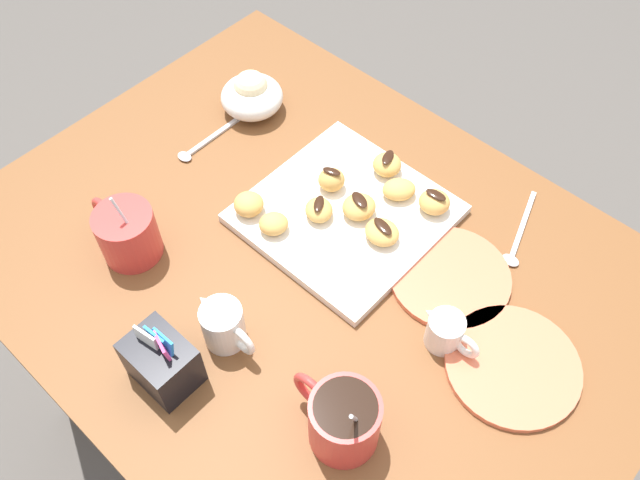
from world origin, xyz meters
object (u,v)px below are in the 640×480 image
at_px(sugar_caddy, 162,362).
at_px(beignet_6, 275,222).
at_px(dining_table, 311,307).
at_px(coffee_mug_red_right, 127,232).
at_px(beignet_8, 319,210).
at_px(beignet_3, 387,165).
at_px(beignet_5, 246,206).
at_px(beignet_0, 358,206).
at_px(saucer_coral_left, 513,366).
at_px(beignet_4, 382,232).
at_px(pastry_plate_square, 345,214).
at_px(coffee_mug_red_left, 343,419).
at_px(beignet_2, 434,202).
at_px(beignet_1, 399,189).
at_px(cream_pitcher_white, 222,323).
at_px(beignet_7, 331,180).
at_px(saucer_coral_right, 450,277).
at_px(chocolate_sauce_pitcher, 446,331).
at_px(ice_cream_bowl, 252,95).

height_order(sugar_caddy, beignet_6, sugar_caddy).
xyz_separation_m(dining_table, coffee_mug_red_right, (0.22, 0.17, 0.18)).
xyz_separation_m(coffee_mug_red_right, beignet_8, (-0.18, -0.24, -0.02)).
distance_m(sugar_caddy, beignet_3, 0.48).
distance_m(coffee_mug_red_right, beignet_5, 0.19).
bearing_deg(beignet_0, beignet_5, 42.50).
relative_size(saucer_coral_left, beignet_4, 3.41).
xyz_separation_m(pastry_plate_square, beignet_8, (0.02, 0.04, 0.02)).
distance_m(coffee_mug_red_left, beignet_2, 0.39).
bearing_deg(beignet_1, sugar_caddy, 84.99).
bearing_deg(beignet_4, pastry_plate_square, -2.21).
bearing_deg(beignet_4, dining_table, 60.26).
bearing_deg(beignet_8, coffee_mug_red_right, 53.45).
distance_m(cream_pitcher_white, beignet_3, 0.39).
bearing_deg(pastry_plate_square, coffee_mug_red_left, 130.52).
bearing_deg(beignet_4, beignet_7, -10.82).
xyz_separation_m(pastry_plate_square, beignet_7, (0.05, -0.02, 0.03)).
bearing_deg(beignet_6, beignet_7, -93.89).
xyz_separation_m(pastry_plate_square, coffee_mug_red_right, (0.20, 0.27, 0.04)).
bearing_deg(pastry_plate_square, beignet_4, 177.79).
relative_size(sugar_caddy, beignet_6, 2.30).
height_order(coffee_mug_red_right, beignet_4, coffee_mug_red_right).
distance_m(saucer_coral_right, beignet_0, 0.18).
bearing_deg(beignet_7, saucer_coral_right, 179.03).
xyz_separation_m(pastry_plate_square, saucer_coral_left, (-0.35, 0.04, -0.00)).
relative_size(beignet_0, beignet_3, 1.11).
xyz_separation_m(coffee_mug_red_left, cream_pitcher_white, (0.22, 0.01, -0.01)).
xyz_separation_m(pastry_plate_square, coffee_mug_red_left, (-0.23, 0.27, 0.04)).
distance_m(beignet_7, beignet_8, 0.06).
distance_m(coffee_mug_red_left, coffee_mug_red_right, 0.43).
bearing_deg(beignet_8, beignet_1, -119.50).
bearing_deg(coffee_mug_red_right, saucer_coral_left, -157.17).
bearing_deg(beignet_3, beignet_4, 125.99).
distance_m(coffee_mug_red_left, beignet_6, 0.34).
height_order(cream_pitcher_white, beignet_1, cream_pitcher_white).
xyz_separation_m(coffee_mug_red_right, beignet_1, (-0.24, -0.36, -0.02)).
height_order(beignet_1, beignet_4, same).
bearing_deg(chocolate_sauce_pitcher, beignet_6, 4.59).
bearing_deg(ice_cream_bowl, beignet_3, -172.92).
xyz_separation_m(pastry_plate_square, beignet_5, (0.11, 0.11, 0.02)).
bearing_deg(beignet_2, saucer_coral_left, 149.92).
relative_size(coffee_mug_red_left, beignet_7, 3.32).
bearing_deg(beignet_5, saucer_coral_right, -157.74).
bearing_deg(sugar_caddy, saucer_coral_right, -116.26).
height_order(pastry_plate_square, sugar_caddy, sugar_caddy).
height_order(cream_pitcher_white, sugar_caddy, sugar_caddy).
height_order(chocolate_sauce_pitcher, beignet_2, chocolate_sauce_pitcher).
height_order(cream_pitcher_white, beignet_2, cream_pitcher_white).
bearing_deg(beignet_3, beignet_8, 82.34).
xyz_separation_m(beignet_2, beignet_7, (0.15, 0.08, 0.00)).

